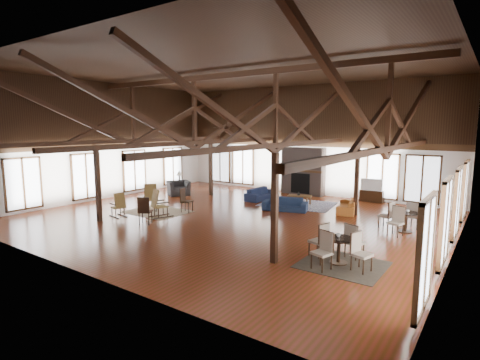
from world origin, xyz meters
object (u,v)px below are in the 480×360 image
Objects in this scene: sofa_navy_front at (285,204)px; sofa_orange at (347,206)px; cafe_table_near at (339,246)px; tv_console at (372,196)px; cafe_table_far at (405,218)px; armchair at (178,188)px; sofa_navy_left at (261,194)px; coffee_table at (300,197)px.

sofa_orange is at bearing 12.67° from sofa_navy_front.
sofa_orange is 0.97× the size of cafe_table_near.
sofa_orange is 2.99m from tv_console.
tv_console is at bearing 117.49° from cafe_table_far.
armchair is (-9.08, -1.21, 0.10)m from sofa_orange.
sofa_navy_front reaches higher than sofa_orange.
sofa_orange is at bearing 107.27° from cafe_table_near.
sofa_navy_left is 9.32m from cafe_table_near.
armchair is (-6.63, -1.53, 0.00)m from coffee_table.
armchair is at bearing 162.65° from sofa_navy_front.
cafe_table_near is (4.34, -4.99, 0.21)m from sofa_navy_front.
sofa_orange is at bearing 145.23° from cafe_table_far.
armchair is 1.03× the size of tv_console.
armchair is at bearing 155.23° from cafe_table_near.
tv_console is at bearing 27.88° from coffee_table.
cafe_table_far reaches higher than tv_console.
sofa_orange is 3.41m from cafe_table_far.
sofa_navy_left is 1.76× the size of tv_console.
sofa_navy_front is at bearing -121.26° from tv_console.
cafe_table_near is at bearing -100.83° from cafe_table_far.
coffee_table is 7.97m from cafe_table_near.
tv_console is (4.86, 2.70, -0.01)m from sofa_navy_left.
cafe_table_far is (2.80, -1.94, 0.23)m from sofa_orange.
sofa_navy_left is 2.17m from coffee_table.
armchair is 11.90m from cafe_table_far.
cafe_table_near is (11.04, -5.10, 0.12)m from armchair.
cafe_table_near reaches higher than sofa_orange.
coffee_table is 0.63× the size of cafe_table_near.
tv_console is (2.61, 4.30, -0.01)m from sofa_navy_front.
cafe_table_far is 5.55m from tv_console.
sofa_navy_left is at bearing 163.31° from cafe_table_far.
tv_console reaches higher than sofa_orange.
sofa_orange is at bearing -90.57° from sofa_navy_left.
coffee_table is 3.79m from tv_console.
cafe_table_near is (1.96, -6.31, 0.22)m from sofa_orange.
sofa_navy_front is 1.69× the size of armchair.
sofa_navy_front is at bearing 130.99° from cafe_table_near.
sofa_navy_left is at bearing -150.97° from tv_console.
cafe_table_far reaches higher than sofa_navy_front.
sofa_navy_front is 6.71m from armchair.
coffee_table is 1.06× the size of armchair.
sofa_navy_left reaches higher than sofa_orange.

